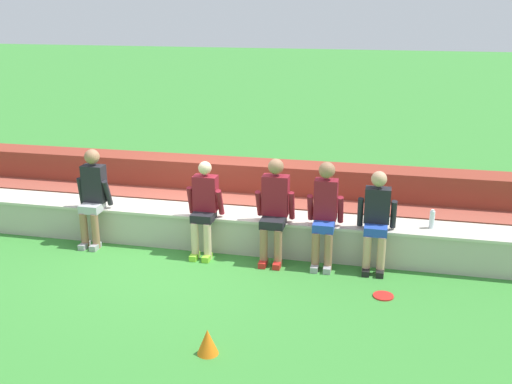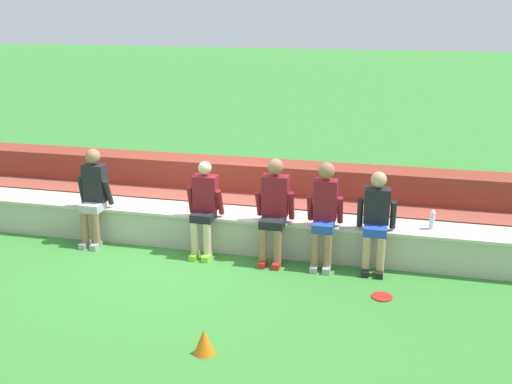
% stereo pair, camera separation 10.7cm
% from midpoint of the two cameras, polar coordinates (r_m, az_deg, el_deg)
% --- Properties ---
extents(ground_plane, '(80.00, 80.00, 0.00)m').
position_cam_midpoint_polar(ground_plane, '(8.90, -6.09, -5.58)').
color(ground_plane, '#388433').
extents(stone_seating_wall, '(9.58, 0.63, 0.54)m').
position_cam_midpoint_polar(stone_seating_wall, '(9.05, -5.53, -3.19)').
color(stone_seating_wall, '#B7AF9E').
rests_on(stone_seating_wall, ground).
extents(brick_bleachers, '(11.49, 1.16, 0.95)m').
position_cam_midpoint_polar(brick_bleachers, '(10.13, -3.30, -0.18)').
color(brick_bleachers, '#9D4637').
rests_on(brick_bleachers, ground).
extents(person_far_left, '(0.51, 0.52, 1.45)m').
position_cam_midpoint_polar(person_far_left, '(9.18, -14.99, -0.13)').
color(person_far_left, '#996B4C').
rests_on(person_far_left, ground).
extents(person_left_of_center, '(0.52, 0.51, 1.37)m').
position_cam_midpoint_polar(person_left_of_center, '(8.52, -4.64, -1.35)').
color(person_left_of_center, beige).
rests_on(person_left_of_center, ground).
extents(person_center, '(0.55, 0.58, 1.46)m').
position_cam_midpoint_polar(person_center, '(8.28, 2.10, -1.45)').
color(person_center, '#996B4C').
rests_on(person_center, ground).
extents(person_right_of_center, '(0.50, 0.54, 1.45)m').
position_cam_midpoint_polar(person_right_of_center, '(8.17, 6.95, -1.85)').
color(person_right_of_center, '#996B4C').
rests_on(person_right_of_center, ground).
extents(person_far_right, '(0.52, 0.53, 1.36)m').
position_cam_midpoint_polar(person_far_right, '(8.17, 11.82, -2.47)').
color(person_far_right, tan).
rests_on(person_far_right, ground).
extents(water_bottle_near_right, '(0.07, 0.07, 0.27)m').
position_cam_midpoint_polar(water_bottle_near_right, '(8.49, 16.88, -2.60)').
color(water_bottle_near_right, silver).
rests_on(water_bottle_near_right, stone_seating_wall).
extents(frisbee, '(0.26, 0.26, 0.02)m').
position_cam_midpoint_polar(frisbee, '(7.69, 12.39, -9.78)').
color(frisbee, red).
rests_on(frisbee, ground).
extents(sports_cone, '(0.23, 0.23, 0.28)m').
position_cam_midpoint_polar(sports_cone, '(6.40, -4.50, -14.08)').
color(sports_cone, orange).
rests_on(sports_cone, ground).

